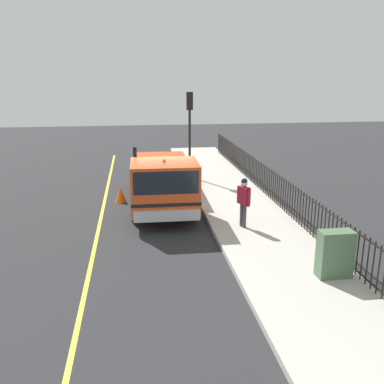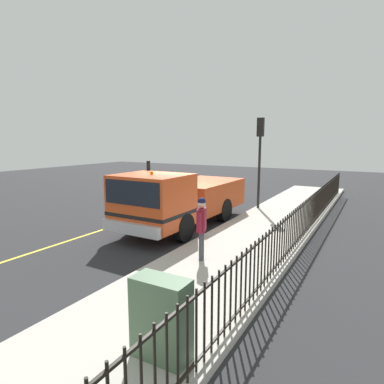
{
  "view_description": "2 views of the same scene",
  "coord_description": "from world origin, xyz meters",
  "px_view_note": "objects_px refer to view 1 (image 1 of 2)",
  "views": [
    {
      "loc": [
        -1.0,
        -16.09,
        5.18
      ],
      "look_at": [
        0.88,
        -2.54,
        1.31
      ],
      "focal_mm": 39.13,
      "sensor_mm": 36.0,
      "label": 1
    },
    {
      "loc": [
        6.52,
        -10.53,
        3.37
      ],
      "look_at": [
        1.57,
        -1.84,
        1.76
      ],
      "focal_mm": 30.61,
      "sensor_mm": 36.0,
      "label": 2
    }
  ],
  "objects_px": {
    "traffic_cone": "(121,194)",
    "utility_cabinet": "(335,254)",
    "work_truck": "(162,179)",
    "traffic_light_near": "(190,118)",
    "worker_standing": "(244,197)"
  },
  "relations": [
    {
      "from": "traffic_cone",
      "to": "utility_cabinet",
      "type": "bearing_deg",
      "value": -54.68
    },
    {
      "from": "work_truck",
      "to": "traffic_cone",
      "type": "height_order",
      "value": "work_truck"
    },
    {
      "from": "work_truck",
      "to": "traffic_light_near",
      "type": "xyz_separation_m",
      "value": [
        1.68,
        4.5,
        1.91
      ]
    },
    {
      "from": "worker_standing",
      "to": "utility_cabinet",
      "type": "bearing_deg",
      "value": 178.81
    },
    {
      "from": "work_truck",
      "to": "utility_cabinet",
      "type": "distance_m",
      "value": 7.75
    },
    {
      "from": "work_truck",
      "to": "worker_standing",
      "type": "relative_size",
      "value": 3.91
    },
    {
      "from": "work_truck",
      "to": "utility_cabinet",
      "type": "height_order",
      "value": "work_truck"
    },
    {
      "from": "work_truck",
      "to": "traffic_cone",
      "type": "bearing_deg",
      "value": -34.7
    },
    {
      "from": "utility_cabinet",
      "to": "traffic_cone",
      "type": "distance_m",
      "value": 9.68
    },
    {
      "from": "worker_standing",
      "to": "traffic_light_near",
      "type": "relative_size",
      "value": 0.41
    },
    {
      "from": "work_truck",
      "to": "traffic_cone",
      "type": "xyz_separation_m",
      "value": [
        -1.68,
        1.21,
        -0.9
      ]
    },
    {
      "from": "work_truck",
      "to": "utility_cabinet",
      "type": "relative_size",
      "value": 5.38
    },
    {
      "from": "traffic_light_near",
      "to": "work_truck",
      "type": "bearing_deg",
      "value": 69.0
    },
    {
      "from": "traffic_cone",
      "to": "worker_standing",
      "type": "bearing_deg",
      "value": -43.8
    },
    {
      "from": "worker_standing",
      "to": "utility_cabinet",
      "type": "distance_m",
      "value": 4.12
    }
  ]
}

